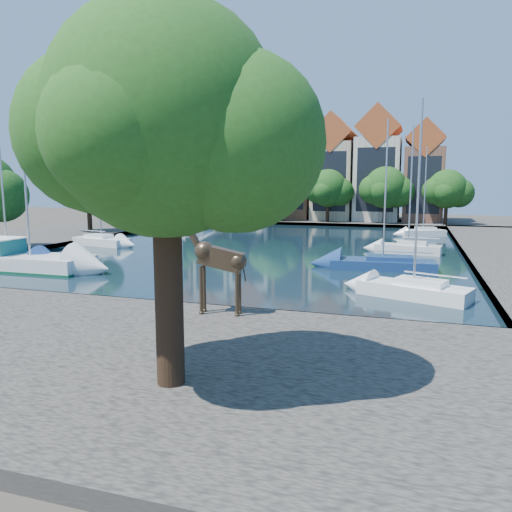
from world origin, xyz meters
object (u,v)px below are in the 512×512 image
Objects in this scene: giraffe_statue at (215,257)px; sailboat_right_a at (414,287)px; plane_tree at (168,128)px; motorsailer at (10,257)px.

sailboat_right_a reaches higher than giraffe_statue.
plane_tree reaches higher than motorsailer.
plane_tree is at bearing -113.29° from sailboat_right_a.
plane_tree is at bearing -37.06° from motorsailer.
sailboat_right_a is at bearing -1.54° from motorsailer.
sailboat_right_a is (8.30, 7.64, -2.34)m from giraffe_statue.
plane_tree is 9.00m from giraffe_statue.
sailboat_right_a is (6.51, 15.12, -7.00)m from plane_tree.
giraffe_statue is 21.07m from motorsailer.
motorsailer is (-19.22, 8.38, -2.09)m from giraffe_statue.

